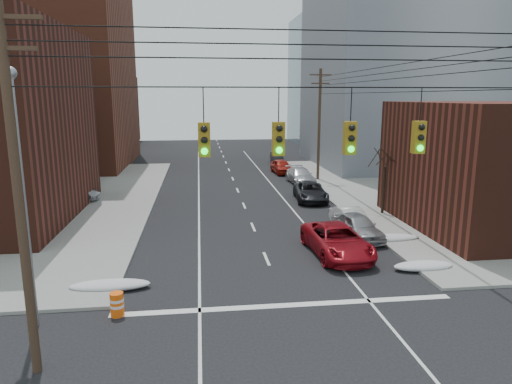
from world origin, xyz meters
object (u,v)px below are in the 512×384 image
object	(u,v)px
lot_car_a	(38,197)
construction_barrel	(117,304)
lot_car_c	(34,195)
parked_car_b	(351,219)
lot_car_d	(10,199)
parked_car_d	(300,176)
lot_car_b	(67,193)
red_pickup	(337,241)
parked_car_e	(281,166)
parked_car_c	(311,192)
parked_car_a	(358,226)
parked_car_f	(277,158)

from	to	relation	value
lot_car_a	construction_barrel	bearing A→B (deg)	-157.52
lot_car_c	construction_barrel	size ratio (longest dim) A/B	5.03
parked_car_b	lot_car_a	size ratio (longest dim) A/B	0.91
lot_car_c	lot_car_d	bearing A→B (deg)	107.27
parked_car_d	construction_barrel	bearing A→B (deg)	-119.98
lot_car_b	lot_car_c	xyz separation A→B (m)	(-2.33, -0.48, -0.01)
red_pickup	lot_car_b	size ratio (longest dim) A/B	1.15
parked_car_e	construction_barrel	distance (m)	34.49
parked_car_d	parked_car_e	xyz separation A→B (m)	(-0.79, 6.03, 0.03)
red_pickup	construction_barrel	size ratio (longest dim) A/B	6.15
parked_car_c	parked_car_b	bearing A→B (deg)	-80.44
lot_car_b	lot_car_a	bearing A→B (deg)	116.98
parked_car_a	parked_car_e	xyz separation A→B (m)	(-0.30, 23.89, 0.02)
parked_car_f	lot_car_a	bearing A→B (deg)	-129.89
parked_car_c	parked_car_d	size ratio (longest dim) A/B	1.01
parked_car_d	lot_car_c	xyz separation A→B (m)	(-22.60, -6.72, 0.09)
lot_car_d	construction_barrel	size ratio (longest dim) A/B	4.01
lot_car_b	construction_barrel	distance (m)	21.22
parked_car_d	lot_car_c	size ratio (longest dim) A/B	1.09
parked_car_a	parked_car_c	xyz separation A→B (m)	(-0.35, 10.30, -0.03)
red_pickup	lot_car_d	distance (m)	24.98
parked_car_e	lot_car_d	world-z (taller)	parked_car_e
lot_car_a	construction_barrel	size ratio (longest dim) A/B	4.77
lot_car_c	parked_car_e	bearing A→B (deg)	-75.54
parked_car_a	lot_car_b	distance (m)	22.93
lot_car_b	construction_barrel	xyz separation A→B (m)	(7.21, -19.95, -0.37)
parked_car_b	lot_car_d	distance (m)	25.15
lot_car_d	parked_car_b	bearing A→B (deg)	-99.01
parked_car_a	parked_car_b	bearing A→B (deg)	74.43
parked_car_b	lot_car_c	xyz separation A→B (m)	(-22.37, 9.19, 0.16)
parked_car_b	lot_car_d	bearing A→B (deg)	155.09
parked_car_c	parked_car_e	bearing A→B (deg)	95.22
red_pickup	lot_car_c	world-z (taller)	red_pickup
lot_car_a	lot_car_d	xyz separation A→B (m)	(-1.98, -0.07, -0.10)
parked_car_a	lot_car_d	bearing A→B (deg)	148.48
parked_car_a	parked_car_f	bearing A→B (deg)	81.30
red_pickup	parked_car_e	xyz separation A→B (m)	(1.78, 26.55, -0.03)
parked_car_c	parked_car_f	size ratio (longest dim) A/B	1.15
parked_car_e	lot_car_d	xyz separation A→B (m)	(-23.18, -13.65, 0.02)
lot_car_d	lot_car_c	bearing A→B (deg)	-46.60
parked_car_a	lot_car_d	size ratio (longest dim) A/B	1.17
red_pickup	parked_car_a	size ratio (longest dim) A/B	1.31
parked_car_d	parked_car_a	bearing A→B (deg)	-95.06
parked_car_a	parked_car_d	size ratio (longest dim) A/B	0.86
parked_car_b	parked_car_e	xyz separation A→B (m)	(-0.56, 21.95, 0.10)
lot_car_a	lot_car_d	world-z (taller)	lot_car_a
parked_car_d	lot_car_a	xyz separation A→B (m)	(-22.00, -7.56, 0.14)
parked_car_c	lot_car_b	size ratio (longest dim) A/B	1.03
parked_car_a	parked_car_c	size ratio (longest dim) A/B	0.85
lot_car_b	construction_barrel	bearing A→B (deg)	-170.24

